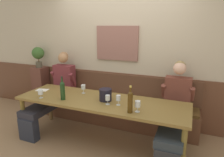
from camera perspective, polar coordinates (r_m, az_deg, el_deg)
name	(u,v)px	position (r m, az deg, el deg)	size (l,w,h in m)	color
ground_plane	(97,146)	(3.36, -4.31, -18.67)	(6.80, 6.80, 0.02)	#927151
room_wall_back	(121,49)	(3.83, 2.56, 8.25)	(6.80, 0.12, 2.80)	beige
wood_wainscot_panel	(120,96)	(3.99, 2.16, -5.12)	(6.80, 0.03, 0.96)	brown
wall_bench	(116,110)	(3.88, 1.06, -8.84)	(2.98, 0.42, 0.94)	brown
dining_table	(100,104)	(3.17, -3.32, -7.23)	(2.68, 0.82, 0.72)	olive
person_center_right_seat	(55,90)	(3.99, -15.94, -3.26)	(0.51, 1.24, 1.33)	#272C3A
person_left_seat	(175,109)	(3.20, 17.45, -8.23)	(0.52, 1.24, 1.30)	#2B2E34
ice_bucket	(105,95)	(3.09, -1.87, -4.64)	(0.19, 0.19, 0.18)	black
wine_bottle_clear_water	(130,101)	(2.65, 5.20, -6.46)	(0.07, 0.07, 0.37)	#482F0E
wine_bottle_amber_mid	(63,90)	(3.19, -13.88, -3.17)	(0.07, 0.07, 0.37)	#1B3919
wine_glass_center_rear	(138,104)	(2.71, 7.30, -7.26)	(0.07, 0.07, 0.16)	silver
wine_glass_right_end	(108,98)	(2.94, -1.24, -5.64)	(0.07, 0.07, 0.14)	silver
wine_glass_mid_left	(83,87)	(3.44, -8.17, -2.45)	(0.07, 0.07, 0.15)	silver
wine_glass_near_bucket	(118,98)	(2.91, 1.81, -5.69)	(0.06, 0.06, 0.15)	silver
wine_glass_mid_right	(40,93)	(3.39, -19.66, -3.80)	(0.08, 0.08, 0.12)	silver
tasting_sheet_left_guest	(42,90)	(3.81, -19.23, -3.09)	(0.21, 0.15, 0.00)	white
corner_pedestal	(41,88)	(4.74, -19.43, -2.66)	(0.28, 0.28, 0.97)	brown
potted_plant	(38,54)	(4.58, -20.25, 6.46)	(0.26, 0.26, 0.43)	#534D3E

